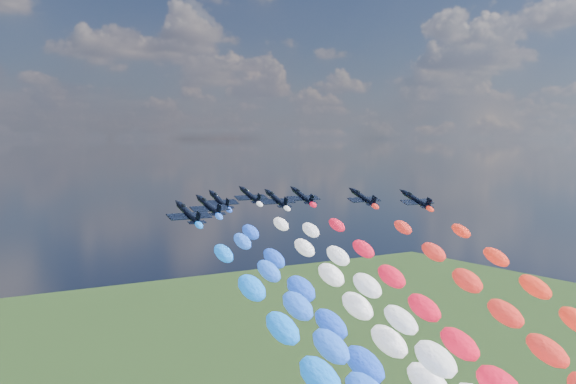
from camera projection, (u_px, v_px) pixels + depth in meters
jet_0 at (188, 213)px, 123.88m from camera, size 8.17×10.89×5.88m
jet_1 at (209, 206)px, 137.37m from camera, size 8.55×11.16×5.88m
jet_2 at (219, 200)px, 150.04m from camera, size 7.99×10.76×5.88m
jet_3 at (276, 199)px, 153.03m from camera, size 7.95×10.73×5.88m
jet_4 at (250, 196)px, 163.05m from camera, size 8.14×10.86×5.88m
jet_5 at (302, 196)px, 161.32m from camera, size 7.94×10.72×5.88m
jet_6 at (363, 198)px, 157.39m from camera, size 7.90×10.69×5.88m
jet_7 at (416, 200)px, 151.70m from camera, size 8.12×10.85×5.88m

